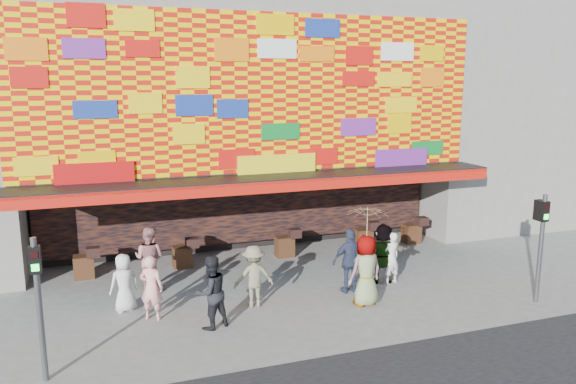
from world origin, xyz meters
name	(u,v)px	position (x,y,z in m)	size (l,w,h in m)	color
ground	(305,311)	(0.00, 0.00, 0.00)	(90.00, 90.00, 0.00)	slate
shop_building	(229,100)	(0.00, 8.18, 5.23)	(15.20, 9.40, 10.00)	gray
neighbor_right	(512,79)	(13.00, 8.00, 6.00)	(11.00, 8.00, 12.00)	gray
signal_left	(38,293)	(-6.20, -1.50, 1.86)	(0.22, 0.20, 3.00)	#59595B
signal_right	(542,236)	(6.20, -1.50, 1.86)	(0.22, 0.20, 3.00)	#59595B
ped_a	(124,283)	(-4.46, 1.58, 0.77)	(0.76, 0.49, 1.55)	silver
ped_b	(151,288)	(-3.84, 0.82, 0.84)	(0.61, 0.40, 1.68)	#F6A59F
ped_c	(211,292)	(-2.53, -0.17, 0.91)	(0.89, 0.69, 1.83)	black
ped_d	(254,276)	(-1.17, 0.78, 0.84)	(1.08, 0.62, 1.67)	#7A7559
ped_e	(350,261)	(1.69, 0.84, 0.93)	(1.09, 0.46, 1.87)	#2E3751
ped_f	(383,253)	(2.95, 1.26, 0.90)	(1.66, 0.53, 1.79)	gray
ped_g	(366,271)	(1.69, -0.13, 0.97)	(0.94, 0.61, 1.93)	gray
ped_h	(391,258)	(3.17, 1.13, 0.78)	(0.57, 0.37, 1.56)	white
ped_i	(149,258)	(-3.67, 3.02, 0.92)	(0.90, 0.70, 1.84)	tan
parasol	(367,226)	(1.69, -0.13, 2.20)	(1.44, 1.45, 1.96)	beige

